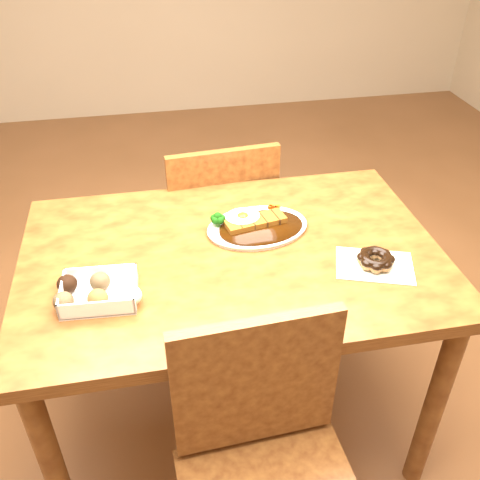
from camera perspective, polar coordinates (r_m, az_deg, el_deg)
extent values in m
plane|color=brown|center=(2.07, -0.66, -18.19)|extent=(6.00, 6.00, 0.00)
cube|color=#502410|center=(1.55, -0.85, -1.88)|extent=(1.20, 0.80, 0.04)
cylinder|color=#502410|center=(1.61, -19.17, -22.24)|extent=(0.06, 0.06, 0.71)
cylinder|color=#502410|center=(1.74, 19.97, -16.35)|extent=(0.06, 0.06, 0.71)
cylinder|color=#502410|center=(2.06, -17.56, -6.21)|extent=(0.06, 0.06, 0.71)
cylinder|color=#502410|center=(2.17, 11.82, -2.77)|extent=(0.06, 0.06, 0.71)
cube|color=#502410|center=(2.21, -2.79, 1.26)|extent=(0.45, 0.45, 0.04)
cylinder|color=#502410|center=(2.50, 0.24, -0.32)|extent=(0.04, 0.04, 0.41)
cylinder|color=#502410|center=(2.45, -7.43, -1.56)|extent=(0.04, 0.04, 0.41)
cylinder|color=#502410|center=(2.25, 2.61, -5.18)|extent=(0.04, 0.04, 0.41)
cylinder|color=#502410|center=(2.19, -5.95, -6.72)|extent=(0.04, 0.04, 0.41)
cube|color=#502410|center=(1.92, -1.68, 4.13)|extent=(0.40, 0.06, 0.40)
cube|color=#502410|center=(1.29, 1.72, -15.00)|extent=(0.40, 0.05, 0.40)
ellipsoid|color=white|center=(1.62, 1.87, 1.31)|extent=(0.33, 0.25, 0.01)
ellipsoid|color=black|center=(1.61, 2.26, 1.32)|extent=(0.28, 0.21, 0.01)
cube|color=#6B380C|center=(1.62, 1.64, 1.95)|extent=(0.19, 0.10, 0.02)
ellipsoid|color=white|center=(1.62, 0.31, 2.55)|extent=(0.11, 0.10, 0.01)
ellipsoid|color=#FFB214|center=(1.62, 0.31, 2.58)|extent=(0.03, 0.03, 0.02)
cube|color=white|center=(1.41, -14.79, -5.29)|extent=(0.20, 0.16, 0.05)
ellipsoid|color=black|center=(1.40, -18.32, -6.22)|extent=(0.05, 0.05, 0.05)
ellipsoid|color=brown|center=(1.38, -14.94, -6.04)|extent=(0.05, 0.05, 0.05)
ellipsoid|color=beige|center=(1.37, -11.48, -5.83)|extent=(0.05, 0.05, 0.05)
ellipsoid|color=black|center=(1.45, -17.97, -4.48)|extent=(0.05, 0.05, 0.05)
ellipsoid|color=black|center=(1.43, -14.71, -4.29)|extent=(0.05, 0.05, 0.05)
cube|color=silver|center=(1.53, 14.16, -2.64)|extent=(0.25, 0.21, 0.00)
torus|color=olive|center=(1.52, 14.25, -2.09)|extent=(0.13, 0.13, 0.03)
torus|color=black|center=(1.51, 14.30, -1.82)|extent=(0.12, 0.12, 0.02)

